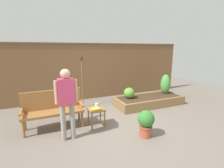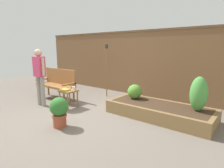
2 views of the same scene
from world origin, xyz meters
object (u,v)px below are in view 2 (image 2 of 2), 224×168
(side_table, at_px, (68,93))
(person_by_bench, at_px, (40,72))
(cup_on_table, at_px, (74,88))
(garden_bench, at_px, (57,82))
(potted_boxwood, at_px, (59,110))
(shrub_near_bench, at_px, (135,92))
(shrub_far_corner, at_px, (199,94))
(book_on_table, at_px, (65,90))
(tiki_torch, at_px, (107,61))

(side_table, bearing_deg, person_by_bench, -155.07)
(cup_on_table, bearing_deg, garden_bench, 167.32)
(potted_boxwood, height_order, person_by_bench, person_by_bench)
(shrub_near_bench, distance_m, shrub_far_corner, 1.54)
(shrub_near_bench, bearing_deg, side_table, -147.18)
(book_on_table, relative_size, person_by_bench, 0.15)
(shrub_far_corner, bearing_deg, tiki_torch, 168.54)
(shrub_far_corner, distance_m, tiki_torch, 3.09)
(book_on_table, relative_size, shrub_far_corner, 0.31)
(cup_on_table, height_order, person_by_bench, person_by_bench)
(shrub_far_corner, bearing_deg, garden_bench, -171.90)
(side_table, distance_m, tiki_torch, 1.74)
(tiki_torch, bearing_deg, potted_boxwood, -71.32)
(side_table, bearing_deg, book_on_table, -119.79)
(side_table, xyz_separation_m, person_by_bench, (-0.76, -0.35, 0.54))
(shrub_near_bench, distance_m, tiki_torch, 1.72)
(garden_bench, xyz_separation_m, shrub_far_corner, (4.02, 0.57, 0.12))
(shrub_near_bench, xyz_separation_m, tiki_torch, (-1.46, 0.61, 0.68))
(shrub_near_bench, bearing_deg, potted_boxwood, -108.11)
(tiki_torch, bearing_deg, cup_on_table, -88.39)
(garden_bench, relative_size, cup_on_table, 12.39)
(cup_on_table, relative_size, shrub_far_corner, 0.16)
(cup_on_table, bearing_deg, side_table, -113.74)
(shrub_near_bench, height_order, person_by_bench, person_by_bench)
(shrub_near_bench, bearing_deg, garden_bench, -167.04)
(person_by_bench, bearing_deg, side_table, 24.93)
(side_table, bearing_deg, cup_on_table, 66.26)
(cup_on_table, xyz_separation_m, book_on_table, (-0.11, -0.22, -0.02))
(side_table, xyz_separation_m, shrub_far_corner, (3.01, 0.95, 0.26))
(garden_bench, xyz_separation_m, person_by_bench, (0.25, -0.73, 0.39))
(shrub_far_corner, bearing_deg, shrub_near_bench, 180.00)
(garden_bench, bearing_deg, potted_boxwood, -34.96)
(potted_boxwood, distance_m, person_by_bench, 1.81)
(book_on_table, bearing_deg, potted_boxwood, -50.99)
(cup_on_table, distance_m, tiki_torch, 1.56)
(person_by_bench, bearing_deg, tiki_torch, 67.83)
(book_on_table, xyz_separation_m, shrub_near_bench, (1.52, 1.03, -0.02))
(potted_boxwood, relative_size, shrub_near_bench, 1.68)
(garden_bench, xyz_separation_m, shrub_near_bench, (2.49, 0.57, -0.06))
(potted_boxwood, relative_size, shrub_far_corner, 0.86)
(shrub_far_corner, xyz_separation_m, tiki_torch, (-2.99, 0.61, 0.51))
(garden_bench, xyz_separation_m, book_on_table, (0.96, -0.46, -0.05))
(garden_bench, height_order, shrub_far_corner, shrub_far_corner)
(book_on_table, relative_size, shrub_near_bench, 0.62)
(shrub_far_corner, bearing_deg, cup_on_table, -164.59)
(cup_on_table, bearing_deg, shrub_far_corner, 15.41)
(cup_on_table, height_order, book_on_table, cup_on_table)
(cup_on_table, relative_size, tiki_torch, 0.07)
(shrub_near_bench, bearing_deg, cup_on_table, -150.13)
(shrub_near_bench, bearing_deg, tiki_torch, 157.39)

